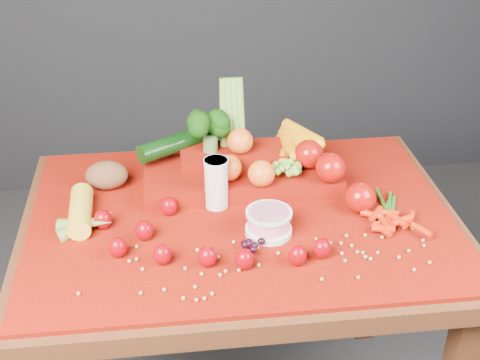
{
  "coord_description": "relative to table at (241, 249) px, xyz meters",
  "views": [
    {
      "loc": [
        -0.17,
        -1.4,
        1.68
      ],
      "look_at": [
        0.0,
        0.02,
        0.85
      ],
      "focal_mm": 50.0,
      "sensor_mm": 36.0,
      "label": 1
    }
  ],
  "objects": [
    {
      "name": "strawberry_scatter",
      "position": [
        -0.12,
        -0.14,
        0.13
      ],
      "size": [
        0.54,
        0.28,
        0.05
      ],
      "color": "maroon",
      "rests_on": "red_cloth"
    },
    {
      "name": "table",
      "position": [
        0.0,
        0.0,
        0.0
      ],
      "size": [
        1.1,
        0.8,
        0.75
      ],
      "color": "#3D1D0E",
      "rests_on": "ground"
    },
    {
      "name": "soybean_scatter",
      "position": [
        0.0,
        -0.2,
        0.11
      ],
      "size": [
        0.84,
        0.24,
        0.01
      ],
      "primitive_type": null,
      "color": "#AA8849",
      "rests_on": "red_cloth"
    },
    {
      "name": "baby_carrot_pile",
      "position": [
        0.37,
        -0.11,
        0.12
      ],
      "size": [
        0.18,
        0.17,
        0.03
      ],
      "primitive_type": null,
      "color": "red",
      "rests_on": "red_cloth"
    },
    {
      "name": "potato",
      "position": [
        -0.34,
        0.17,
        0.15
      ],
      "size": [
        0.11,
        0.08,
        0.08
      ],
      "primitive_type": "ellipsoid",
      "color": "#53311D",
      "rests_on": "red_cloth"
    },
    {
      "name": "milk_glass",
      "position": [
        -0.06,
        0.05,
        0.18
      ],
      "size": [
        0.06,
        0.06,
        0.13
      ],
      "rotation": [
        0.0,
        0.0,
        -0.2
      ],
      "color": "beige",
      "rests_on": "red_cloth"
    },
    {
      "name": "red_cloth",
      "position": [
        0.0,
        0.0,
        0.1
      ],
      "size": [
        1.05,
        0.75,
        0.01
      ],
      "primitive_type": "cube",
      "color": "maroon",
      "rests_on": "table"
    },
    {
      "name": "dark_grape_cluster",
      "position": [
        0.0,
        -0.16,
        0.12
      ],
      "size": [
        0.06,
        0.05,
        0.03
      ],
      "primitive_type": null,
      "color": "black",
      "rests_on": "red_cloth"
    },
    {
      "name": "corn_ear",
      "position": [
        -0.38,
        -0.01,
        0.13
      ],
      "size": [
        0.19,
        0.23,
        0.06
      ],
      "rotation": [
        0.0,
        0.0,
        1.61
      ],
      "color": "gold",
      "rests_on": "red_cloth"
    },
    {
      "name": "produce_mound",
      "position": [
        0.04,
        0.15,
        0.17
      ],
      "size": [
        0.6,
        0.39,
        0.27
      ],
      "color": "maroon",
      "rests_on": "red_cloth"
    },
    {
      "name": "green_bean_pile",
      "position": [
        0.37,
        -0.01,
        0.11
      ],
      "size": [
        0.14,
        0.12,
        0.01
      ],
      "primitive_type": null,
      "color": "#245C15",
      "rests_on": "red_cloth"
    },
    {
      "name": "yogurt_bowl",
      "position": [
        0.06,
        -0.09,
        0.14
      ],
      "size": [
        0.11,
        0.11,
        0.06
      ],
      "rotation": [
        0.0,
        0.0,
        0.3
      ],
      "color": "silver",
      "rests_on": "red_cloth"
    }
  ]
}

